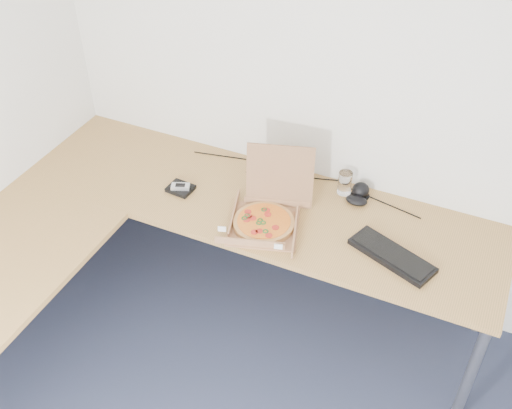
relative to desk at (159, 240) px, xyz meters
The scene contains 10 objects.
room_shell 1.39m from the desk, 49.77° to the right, with size 3.50×3.50×2.50m, color silver, non-canonical shape.
desk is the anchor object (origin of this frame).
pizza_box 0.53m from the desk, 33.89° to the left, with size 0.33×0.39×0.34m.
drinking_glass 0.98m from the desk, 44.20° to the left, with size 0.07×0.07×0.13m, color silver.
keyboard 1.10m from the desk, 16.73° to the left, with size 0.41×0.14×0.03m, color black.
mouse 1.01m from the desk, 38.36° to the left, with size 0.11×0.07×0.04m, color black.
wallet 0.36m from the desk, 102.60° to the left, with size 0.13×0.11×0.02m, color black.
phone 0.35m from the desk, 102.05° to the left, with size 0.09×0.05×0.02m, color #B2B5BA.
dome_speaker 1.05m from the desk, 41.26° to the left, with size 0.10×0.10×0.08m, color black.
cable_bundle 0.83m from the desk, 57.93° to the left, with size 0.63×0.04×0.01m, color black, non-canonical shape.
Camera 1 is at (0.50, -0.79, 2.72)m, focal length 42.92 mm.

